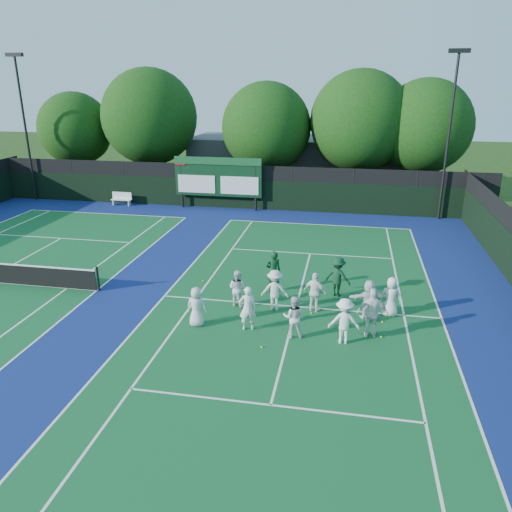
# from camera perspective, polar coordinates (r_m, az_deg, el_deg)

# --- Properties ---
(ground) EXTENTS (120.00, 120.00, 0.00)m
(ground) POSITION_cam_1_polar(r_m,az_deg,el_deg) (18.96, 4.29, -7.10)
(ground) COLOR #1D3A10
(ground) RESTS_ON ground
(court_apron) EXTENTS (34.00, 32.00, 0.01)m
(court_apron) POSITION_cam_1_polar(r_m,az_deg,el_deg) (21.24, -11.72, -4.41)
(court_apron) COLOR navy
(court_apron) RESTS_ON ground
(near_court) EXTENTS (11.05, 23.85, 0.01)m
(near_court) POSITION_cam_1_polar(r_m,az_deg,el_deg) (19.85, 4.63, -5.79)
(near_court) COLOR #115427
(near_court) RESTS_ON ground
(back_fence) EXTENTS (34.00, 0.08, 3.00)m
(back_fence) POSITION_cam_1_polar(r_m,az_deg,el_deg) (34.50, -2.54, 7.68)
(back_fence) COLOR black
(back_fence) RESTS_ON ground
(scoreboard) EXTENTS (6.00, 0.21, 3.55)m
(scoreboard) POSITION_cam_1_polar(r_m,az_deg,el_deg) (34.18, -4.40, 8.96)
(scoreboard) COLOR black
(scoreboard) RESTS_ON ground
(clubhouse) EXTENTS (18.00, 6.00, 4.00)m
(clubhouse) POSITION_cam_1_polar(r_m,az_deg,el_deg) (41.53, 5.48, 10.57)
(clubhouse) COLOR #525156
(clubhouse) RESTS_ON ground
(light_pole_left) EXTENTS (1.20, 0.30, 10.12)m
(light_pole_left) POSITION_cam_1_polar(r_m,az_deg,el_deg) (39.77, -25.09, 14.72)
(light_pole_left) COLOR black
(light_pole_left) RESTS_ON ground
(light_pole_right) EXTENTS (1.20, 0.30, 10.12)m
(light_pole_right) POSITION_cam_1_polar(r_m,az_deg,el_deg) (33.12, 21.39, 14.55)
(light_pole_right) COLOR black
(light_pole_right) RESTS_ON ground
(bench) EXTENTS (1.47, 0.43, 0.92)m
(bench) POSITION_cam_1_polar(r_m,az_deg,el_deg) (36.75, -15.10, 6.39)
(bench) COLOR white
(bench) RESTS_ON ground
(tree_a) EXTENTS (5.56, 5.56, 7.59)m
(tree_a) POSITION_cam_1_polar(r_m,az_deg,el_deg) (42.21, -19.73, 13.33)
(tree_a) COLOR black
(tree_a) RESTS_ON ground
(tree_b) EXTENTS (7.08, 7.08, 9.32)m
(tree_b) POSITION_cam_1_polar(r_m,az_deg,el_deg) (39.43, -11.81, 15.04)
(tree_b) COLOR black
(tree_b) RESTS_ON ground
(tree_c) EXTENTS (6.41, 6.41, 8.37)m
(tree_c) POSITION_cam_1_polar(r_m,az_deg,el_deg) (37.07, 1.46, 14.22)
(tree_c) COLOR black
(tree_c) RESTS_ON ground
(tree_d) EXTENTS (6.94, 6.94, 9.19)m
(tree_d) POSITION_cam_1_polar(r_m,az_deg,el_deg) (36.55, 12.06, 14.59)
(tree_d) COLOR black
(tree_d) RESTS_ON ground
(tree_e) EXTENTS (6.36, 6.36, 8.60)m
(tree_e) POSITION_cam_1_polar(r_m,az_deg,el_deg) (36.90, 18.95, 13.58)
(tree_e) COLOR black
(tree_e) RESTS_ON ground
(tennis_ball_0) EXTENTS (0.07, 0.07, 0.07)m
(tennis_ball_0) POSITION_cam_1_polar(r_m,az_deg,el_deg) (16.95, 0.65, -10.38)
(tennis_ball_0) COLOR yellow
(tennis_ball_0) RESTS_ON ground
(tennis_ball_1) EXTENTS (0.07, 0.07, 0.07)m
(tennis_ball_1) POSITION_cam_1_polar(r_m,az_deg,el_deg) (19.15, 14.24, -7.30)
(tennis_ball_1) COLOR yellow
(tennis_ball_1) RESTS_ON ground
(tennis_ball_2) EXTENTS (0.07, 0.07, 0.07)m
(tennis_ball_2) POSITION_cam_1_polar(r_m,az_deg,el_deg) (18.10, 14.11, -8.95)
(tennis_ball_2) COLOR yellow
(tennis_ball_2) RESTS_ON ground
(tennis_ball_3) EXTENTS (0.07, 0.07, 0.07)m
(tennis_ball_3) POSITION_cam_1_polar(r_m,az_deg,el_deg) (22.27, -6.07, -2.84)
(tennis_ball_3) COLOR yellow
(tennis_ball_3) RESTS_ON ground
(tennis_ball_5) EXTENTS (0.07, 0.07, 0.07)m
(tennis_ball_5) POSITION_cam_1_polar(r_m,az_deg,el_deg) (19.33, 6.34, -6.51)
(tennis_ball_5) COLOR yellow
(tennis_ball_5) RESTS_ON ground
(player_front_0) EXTENTS (0.73, 0.48, 1.49)m
(player_front_0) POSITION_cam_1_polar(r_m,az_deg,el_deg) (18.20, -6.82, -5.77)
(player_front_0) COLOR silver
(player_front_0) RESTS_ON ground
(player_front_1) EXTENTS (0.69, 0.54, 1.67)m
(player_front_1) POSITION_cam_1_polar(r_m,az_deg,el_deg) (17.75, -0.95, -6.00)
(player_front_1) COLOR white
(player_front_1) RESTS_ON ground
(player_front_2) EXTENTS (0.80, 0.65, 1.52)m
(player_front_2) POSITION_cam_1_polar(r_m,az_deg,el_deg) (17.36, 4.31, -6.95)
(player_front_2) COLOR silver
(player_front_2) RESTS_ON ground
(player_front_3) EXTENTS (1.09, 0.68, 1.62)m
(player_front_3) POSITION_cam_1_polar(r_m,az_deg,el_deg) (17.17, 10.04, -7.34)
(player_front_3) COLOR white
(player_front_3) RESTS_ON ground
(player_front_4) EXTENTS (1.08, 0.47, 1.82)m
(player_front_4) POSITION_cam_1_polar(r_m,az_deg,el_deg) (17.70, 13.16, -6.36)
(player_front_4) COLOR white
(player_front_4) RESTS_ON ground
(player_back_0) EXTENTS (0.88, 0.79, 1.50)m
(player_back_0) POSITION_cam_1_polar(r_m,az_deg,el_deg) (19.61, -2.15, -3.70)
(player_back_0) COLOR silver
(player_back_0) RESTS_ON ground
(player_back_1) EXTENTS (1.10, 0.67, 1.64)m
(player_back_1) POSITION_cam_1_polar(r_m,az_deg,el_deg) (19.26, 2.16, -3.92)
(player_back_1) COLOR silver
(player_back_1) RESTS_ON ground
(player_back_2) EXTENTS (1.00, 0.68, 1.58)m
(player_back_2) POSITION_cam_1_polar(r_m,az_deg,el_deg) (19.26, 6.76, -4.14)
(player_back_2) COLOR white
(player_back_2) RESTS_ON ground
(player_back_3) EXTENTS (1.48, 0.79, 1.52)m
(player_back_3) POSITION_cam_1_polar(r_m,az_deg,el_deg) (19.09, 12.75, -4.84)
(player_back_3) COLOR white
(player_back_3) RESTS_ON ground
(player_back_4) EXTENTS (0.79, 0.55, 1.55)m
(player_back_4) POSITION_cam_1_polar(r_m,az_deg,el_deg) (19.46, 15.16, -4.53)
(player_back_4) COLOR white
(player_back_4) RESTS_ON ground
(coach_left) EXTENTS (0.77, 0.64, 1.80)m
(coach_left) POSITION_cam_1_polar(r_m,az_deg,el_deg) (20.86, 1.98, -1.77)
(coach_left) COLOR #0F3A1D
(coach_left) RESTS_ON ground
(coach_right) EXTENTS (1.24, 0.95, 1.69)m
(coach_right) POSITION_cam_1_polar(r_m,az_deg,el_deg) (20.71, 9.32, -2.36)
(coach_right) COLOR #0E351D
(coach_right) RESTS_ON ground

